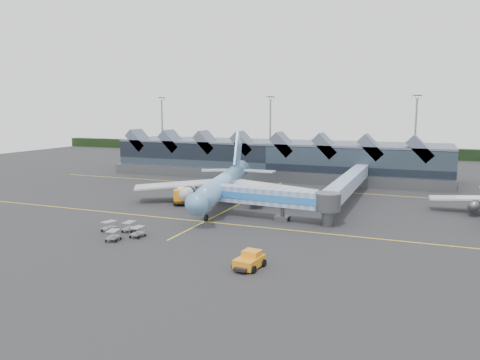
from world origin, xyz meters
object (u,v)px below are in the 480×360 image
at_px(jet_bridge, 277,198).
at_px(pushback_tug, 250,261).
at_px(main_airliner, 225,182).
at_px(fuel_truck, 183,192).

distance_m(jet_bridge, pushback_tug, 24.41).
distance_m(main_airliner, fuel_truck, 8.70).
height_order(fuel_truck, pushback_tug, fuel_truck).
xyz_separation_m(jet_bridge, fuel_truck, (-22.17, 7.96, -1.78)).
distance_m(jet_bridge, fuel_truck, 23.62).
xyz_separation_m(fuel_truck, pushback_tug, (26.35, -31.85, -1.06)).
height_order(main_airliner, pushback_tug, main_airliner).
height_order(jet_bridge, fuel_truck, jet_bridge).
relative_size(main_airliner, fuel_truck, 4.19).
bearing_deg(pushback_tug, fuel_truck, 136.55).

